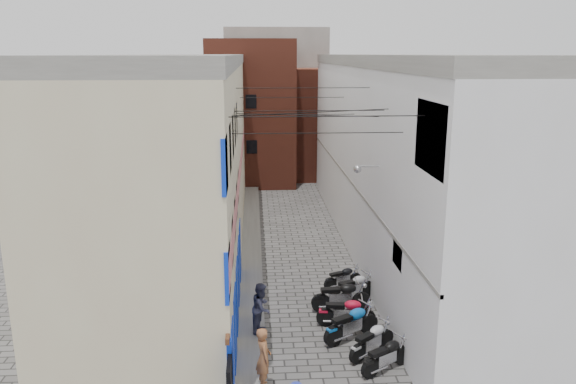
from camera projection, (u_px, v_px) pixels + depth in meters
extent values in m
cube|color=slate|center=(252.00, 248.00, 26.45)|extent=(0.90, 26.00, 0.25)
cube|color=beige|center=(185.00, 163.00, 25.29)|extent=(5.00, 26.00, 8.50)
cube|color=#D7797C|center=(239.00, 168.00, 25.50)|extent=(0.10, 26.00, 0.80)
cube|color=#0C2FBF|center=(236.00, 298.00, 18.30)|extent=(0.12, 10.20, 2.40)
cube|color=#0C2FBF|center=(232.00, 178.00, 17.34)|extent=(0.10, 10.20, 4.00)
cube|color=slate|center=(180.00, 61.00, 24.21)|extent=(5.10, 26.00, 0.50)
cube|color=white|center=(403.00, 160.00, 25.89)|extent=(5.00, 26.00, 8.50)
cube|color=#0C2FBF|center=(432.00, 138.00, 13.94)|extent=(0.10, 2.40, 1.80)
cube|color=white|center=(399.00, 255.00, 17.32)|extent=(0.08, 1.00, 0.70)
cylinder|color=#B2B2B7|center=(369.00, 166.00, 19.68)|extent=(0.80, 0.06, 0.06)
sphere|color=#B2B2B7|center=(357.00, 169.00, 19.68)|extent=(0.28, 0.28, 0.28)
cube|color=slate|center=(408.00, 60.00, 24.81)|extent=(5.10, 26.00, 0.50)
cube|color=slate|center=(350.00, 179.00, 25.95)|extent=(0.10, 26.00, 0.12)
cube|color=maroon|center=(251.00, 112.00, 39.82)|extent=(6.00, 6.00, 10.00)
cube|color=maroon|center=(318.00, 122.00, 42.30)|extent=(5.00, 6.00, 8.00)
cube|color=slate|center=(276.00, 98.00, 45.64)|extent=(8.00, 5.00, 11.00)
cube|color=black|center=(282.00, 172.00, 38.14)|extent=(2.00, 0.30, 2.40)
cylinder|color=black|center=(328.00, 116.00, 14.15)|extent=(5.20, 0.02, 0.02)
cylinder|color=black|center=(318.00, 133.00, 16.26)|extent=(5.20, 0.02, 0.02)
cylinder|color=black|center=(310.00, 111.00, 18.58)|extent=(5.20, 0.02, 0.02)
cylinder|color=black|center=(303.00, 88.00, 20.86)|extent=(5.20, 0.02, 0.02)
cylinder|color=black|center=(297.00, 115.00, 24.08)|extent=(5.20, 0.02, 0.02)
cylinder|color=black|center=(292.00, 97.00, 26.87)|extent=(5.20, 0.02, 0.02)
cylinder|color=black|center=(315.00, 112.00, 17.11)|extent=(5.65, 2.07, 0.02)
cylinder|color=black|center=(306.00, 115.00, 20.11)|extent=(5.80, 1.58, 0.02)
imported|color=#9B6038|center=(264.00, 358.00, 15.04)|extent=(0.52, 0.69, 1.72)
imported|color=#383B55|center=(262.00, 308.00, 18.08)|extent=(0.88, 0.98, 1.66)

